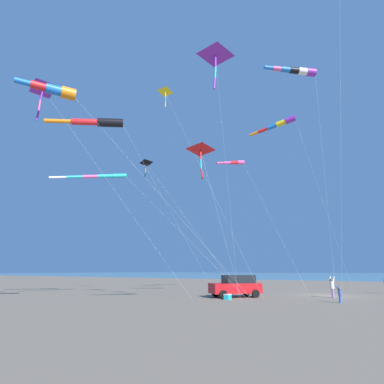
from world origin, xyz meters
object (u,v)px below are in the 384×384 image
Objects in this scene: kite_delta_checkered_midright at (44,90)px; kite_windsock_purple_drifting at (101,176)px; kite_windsock_long_streamer_right at (55,90)px; kite_delta_green_low_center at (201,150)px; parked_car at (236,286)px; person_adult_flyer at (332,286)px; cooler_box at (228,297)px; kite_windsock_orange_high_right at (297,71)px; kite_windsock_striped_overhead at (278,124)px; kite_windsock_red_high_left at (97,122)px; kite_windsock_rainbow_low_near at (234,163)px; kite_delta_yellow_midlevel at (215,56)px; kite_delta_small_distant at (147,163)px; kite_delta_teal_far_right at (165,93)px; person_child_green_jacket at (340,294)px.

kite_windsock_purple_drifting is at bearing -158.90° from kite_delta_checkered_midright.
kite_windsock_long_streamer_right is 1.35× the size of kite_delta_green_low_center.
person_adult_flyer is (-3.98, 7.08, -0.00)m from parked_car.
person_adult_flyer reaches higher than cooler_box.
cooler_box is 14.96m from kite_windsock_purple_drifting.
person_adult_flyer is 18.07m from kite_windsock_orange_high_right.
kite_windsock_striped_overhead is (-9.37, 2.35, 18.30)m from cooler_box.
kite_windsock_orange_high_right is 16.77m from kite_windsock_red_high_left.
kite_windsock_striped_overhead reaches higher than kite_windsock_purple_drifting.
kite_windsock_long_streamer_right is at bearing -19.34° from cooler_box.
kite_windsock_rainbow_low_near is (-14.97, 5.44, -0.10)m from kite_windsock_red_high_left.
kite_windsock_striped_overhead is 24.69m from kite_delta_checkered_midright.
kite_windsock_long_streamer_right reaches higher than person_adult_flyer.
kite_delta_small_distant is at bearing -119.03° from kite_delta_yellow_midlevel.
kite_delta_checkered_midright is at bearing -11.50° from kite_windsock_rainbow_low_near.
kite_delta_teal_far_right reaches higher than kite_delta_yellow_midlevel.
kite_delta_yellow_midlevel is at bearing 60.97° from kite_delta_small_distant.
kite_windsock_long_streamer_right is 1.05× the size of kite_windsock_rainbow_low_near.
kite_windsock_striped_overhead reaches higher than kite_delta_green_low_center.
kite_delta_green_low_center is 11.48m from kite_delta_checkered_midright.
person_child_green_jacket is at bearing 163.00° from kite_windsock_orange_high_right.
kite_windsock_red_high_left reaches higher than person_child_green_jacket.
kite_delta_teal_far_right is at bearing -86.57° from kite_windsock_orange_high_right.
parked_car is 8.12m from person_adult_flyer.
parked_car is at bearing 126.19° from kite_delta_teal_far_right.
kite_delta_yellow_midlevel is (-7.17, 7.48, 3.98)m from kite_windsock_long_streamer_right.
parked_car is 7.14× the size of cooler_box.
kite_windsock_orange_high_right reaches higher than kite_delta_small_distant.
kite_windsock_long_streamer_right is 13.73m from kite_delta_teal_far_right.
kite_windsock_orange_high_right is at bearing 106.59° from kite_windsock_purple_drifting.
kite_windsock_rainbow_low_near is (-8.62, 3.31, -5.51)m from kite_delta_teal_far_right.
kite_delta_yellow_midlevel is 1.41× the size of kite_windsock_purple_drifting.
kite_delta_checkered_midright is (15.30, -14.37, 13.24)m from person_child_green_jacket.
kite_windsock_long_streamer_right is (15.55, -12.59, 12.46)m from person_child_green_jacket.
kite_windsock_long_streamer_right is (19.86, -11.40, 12.15)m from person_adult_flyer.
kite_windsock_purple_drifting is at bearing -66.12° from person_child_green_jacket.
kite_windsock_long_streamer_right is 1.12× the size of kite_delta_small_distant.
kite_delta_small_distant is 0.94× the size of kite_windsock_rainbow_low_near.
kite_delta_checkered_midright is at bearing -4.09° from kite_delta_teal_far_right.
cooler_box is 0.54× the size of person_child_green_jacket.
kite_windsock_orange_high_right is 1.01× the size of kite_delta_yellow_midlevel.
kite_delta_yellow_midlevel is at bearing 23.67° from cooler_box.
kite_windsock_orange_high_right is 1.25× the size of kite_delta_checkered_midright.
parked_car is 0.29× the size of kite_windsock_long_streamer_right.
kite_windsock_long_streamer_right reaches higher than kite_windsock_purple_drifting.
person_adult_flyer is 16.13m from kite_delta_green_low_center.
kite_delta_small_distant is (-6.89, -12.42, -3.57)m from kite_delta_yellow_midlevel.
kite_delta_small_distant is (-0.61, -9.66, 13.29)m from cooler_box.
person_child_green_jacket is at bearing 141.01° from kite_windsock_long_streamer_right.
kite_windsock_striped_overhead reaches higher than person_child_green_jacket.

